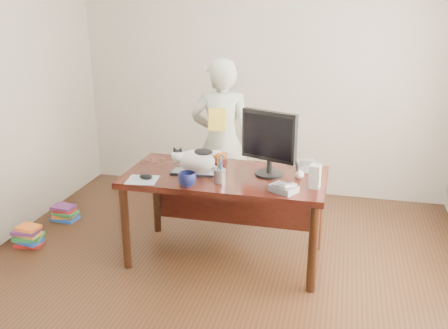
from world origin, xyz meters
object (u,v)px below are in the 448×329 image
Objects in this scene: cat at (195,160)px; mouse at (146,177)px; coffee_mug at (187,179)px; book_pile_b at (65,213)px; book_pile_a at (29,236)px; phone at (284,188)px; monitor at (269,140)px; baseball at (300,175)px; pen_cup at (220,174)px; desk at (228,188)px; person at (222,142)px; book_stack at (215,157)px; speaker at (315,176)px; calculator at (307,166)px; keyboard at (196,172)px.

mouse is (-0.33, -0.22, -0.09)m from cat.
coffee_mug is 0.53× the size of book_pile_b.
phone is at bearing -1.58° from book_pile_a.
monitor reaches higher than baseball.
monitor is at bearing 6.88° from book_pile_a.
baseball is at bearing 20.77° from pen_cup.
pen_cup is at bearing -17.30° from book_pile_b.
person is at bearing 108.05° from desk.
coffee_mug reaches higher than book_stack.
book_pile_a is at bearing -174.24° from baseball.
phone is at bearing -138.31° from speaker.
coffee_mug is 1.04m from calculator.
monitor is 1.00m from mouse.
speaker is (0.38, -0.17, -0.21)m from monitor.
book_pile_a is (-2.25, 0.06, -0.69)m from phone.
phone is 0.89m from book_stack.
desk is 0.73m from person.
coffee_mug reaches higher than book_pile_b.
desk is 4.06× the size of cat.
person is at bearing 139.22° from calculator.
coffee_mug is 2.00× the size of baseball.
book_pile_a is at bearing -177.85° from keyboard.
pen_cup is at bearing 0.13° from mouse.
cat is at bearing -149.80° from monitor.
pen_cup is (-0.33, -0.24, -0.23)m from monitor.
coffee_mug is 0.88m from baseball.
baseball is at bearing 24.03° from coffee_mug.
speaker is (0.71, 0.06, 0.02)m from pen_cup.
baseball is at bearing -7.76° from book_pile_b.
book_stack reaches higher than baseball.
phone is 0.26m from speaker.
mouse is at bearing 62.83° from person.
book_pile_b is at bearing 161.26° from cat.
cat is at bearing 80.43° from person.
speaker reaches higher than phone.
mouse is 0.49× the size of calculator.
cat is at bearing 5.90° from book_pile_a.
baseball is 0.81m from book_stack.
cat reaches higher than book_pile_a.
cat is 1.66× the size of book_stack.
coffee_mug is at bearing -145.29° from phone.
mouse is at bearing 170.63° from coffee_mug.
monitor is at bearing 35.43° from pen_cup.
desk is 0.50m from coffee_mug.
book_stack reaches higher than desk.
baseball is at bearing 5.76° from book_pile_a.
desk is 0.69m from mouse.
monitor is at bearing 5.56° from keyboard.
book_pile_b is at bearing 86.87° from book_pile_a.
cat is (-0.24, -0.12, 0.27)m from desk.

